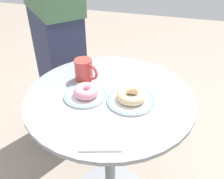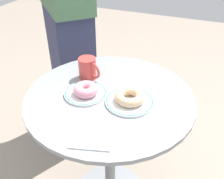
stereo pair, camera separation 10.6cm
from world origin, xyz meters
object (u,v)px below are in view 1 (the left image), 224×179
(donut_glazed, at_px, (131,95))
(paper_napkin, at_px, (101,137))
(cafe_table, at_px, (110,137))
(plate_right, at_px, (131,100))
(person_figure, at_px, (55,21))
(plate_left, at_px, (85,95))
(donut_pink_frosted, at_px, (86,91))
(coffee_mug, at_px, (84,70))

(donut_glazed, distance_m, paper_napkin, 0.24)
(cafe_table, height_order, paper_napkin, paper_napkin)
(plate_right, height_order, person_figure, person_figure)
(paper_napkin, relative_size, person_figure, 0.08)
(plate_left, relative_size, plate_right, 0.92)
(donut_pink_frosted, height_order, person_figure, person_figure)
(cafe_table, relative_size, person_figure, 0.42)
(donut_glazed, relative_size, paper_napkin, 0.88)
(paper_napkin, bearing_deg, person_figure, 125.76)
(coffee_mug, bearing_deg, paper_napkin, -61.18)
(cafe_table, distance_m, coffee_mug, 0.35)
(paper_napkin, bearing_deg, donut_glazed, 76.52)
(plate_right, height_order, donut_glazed, donut_glazed)
(plate_right, bearing_deg, paper_napkin, -103.48)
(donut_pink_frosted, xyz_separation_m, person_figure, (-0.37, 0.49, 0.10))
(coffee_mug, height_order, person_figure, person_figure)
(plate_left, relative_size, person_figure, 0.10)
(cafe_table, xyz_separation_m, donut_glazed, (0.10, -0.02, 0.28))
(plate_left, height_order, coffee_mug, coffee_mug)
(cafe_table, height_order, plate_right, plate_right)
(cafe_table, relative_size, donut_glazed, 6.00)
(plate_right, xyz_separation_m, person_figure, (-0.56, 0.47, 0.13))
(plate_left, relative_size, coffee_mug, 1.50)
(plate_left, height_order, person_figure, person_figure)
(cafe_table, distance_m, paper_napkin, 0.36)
(cafe_table, xyz_separation_m, plate_left, (-0.10, -0.04, 0.26))
(plate_right, distance_m, donut_pink_frosted, 0.19)
(coffee_mug, relative_size, person_figure, 0.07)
(plate_left, bearing_deg, plate_right, 4.20)
(plate_right, bearing_deg, coffee_mug, 155.54)
(donut_glazed, xyz_separation_m, paper_napkin, (-0.06, -0.23, -0.03))
(donut_glazed, relative_size, coffee_mug, 1.01)
(plate_right, height_order, donut_pink_frosted, donut_pink_frosted)
(donut_pink_frosted, xyz_separation_m, coffee_mug, (-0.06, 0.14, 0.02))
(cafe_table, height_order, plate_left, plate_left)
(cafe_table, height_order, coffee_mug, coffee_mug)
(cafe_table, relative_size, plate_right, 3.73)
(cafe_table, relative_size, donut_pink_frosted, 6.92)
(plate_right, distance_m, paper_napkin, 0.24)
(cafe_table, distance_m, donut_glazed, 0.30)
(donut_pink_frosted, bearing_deg, plate_left, 132.02)
(cafe_table, relative_size, plate_left, 4.04)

